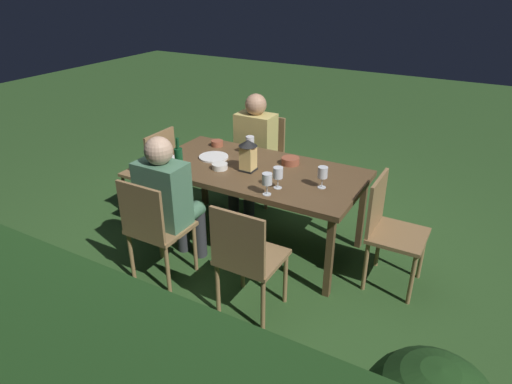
{
  "coord_description": "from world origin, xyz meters",
  "views": [
    {
      "loc": [
        -1.69,
        3.01,
        2.21
      ],
      "look_at": [
        0.0,
        0.0,
        0.5
      ],
      "focal_mm": 31.56,
      "sensor_mm": 36.0,
      "label": 1
    }
  ],
  "objects_px": {
    "chair_head_far": "(153,168)",
    "chair_side_right_a": "(247,256)",
    "wine_glass_d": "(250,142)",
    "plate_b": "(214,157)",
    "dining_table": "(256,175)",
    "person_in_mustard": "(253,146)",
    "person_in_green": "(169,198)",
    "plate_a": "(170,160)",
    "green_bottle_on_table": "(179,159)",
    "wine_glass_b": "(323,173)",
    "bowl_olives": "(220,166)",
    "chair_side_right_b": "(154,226)",
    "bowl_bread": "(217,143)",
    "wine_glass_a": "(278,174)",
    "chair_head_near": "(389,227)",
    "wine_glass_c": "(267,180)",
    "bowl_salad": "(290,161)",
    "chair_side_left_b": "(262,154)",
    "lantern_centerpiece": "(248,154)"
  },
  "relations": [
    {
      "from": "chair_head_far",
      "to": "chair_side_right_a",
      "type": "bearing_deg",
      "value": 151.33
    },
    {
      "from": "wine_glass_d",
      "to": "plate_b",
      "type": "xyz_separation_m",
      "value": [
        0.24,
        0.23,
        -0.11
      ]
    },
    {
      "from": "dining_table",
      "to": "person_in_mustard",
      "type": "height_order",
      "value": "person_in_mustard"
    },
    {
      "from": "person_in_green",
      "to": "plate_a",
      "type": "xyz_separation_m",
      "value": [
        0.33,
        -0.44,
        0.09
      ]
    },
    {
      "from": "person_in_green",
      "to": "green_bottle_on_table",
      "type": "height_order",
      "value": "person_in_green"
    },
    {
      "from": "wine_glass_b",
      "to": "bowl_olives",
      "type": "xyz_separation_m",
      "value": [
        0.88,
        0.08,
        -0.09
      ]
    },
    {
      "from": "chair_side_right_b",
      "to": "green_bottle_on_table",
      "type": "relative_size",
      "value": 3.0
    },
    {
      "from": "person_in_green",
      "to": "bowl_bread",
      "type": "height_order",
      "value": "person_in_green"
    },
    {
      "from": "chair_side_right_b",
      "to": "wine_glass_a",
      "type": "xyz_separation_m",
      "value": [
        -0.73,
        -0.61,
        0.35
      ]
    },
    {
      "from": "chair_side_right_b",
      "to": "chair_head_far",
      "type": "relative_size",
      "value": 1.0
    },
    {
      "from": "wine_glass_a",
      "to": "plate_a",
      "type": "xyz_separation_m",
      "value": [
        1.06,
        -0.03,
        -0.11
      ]
    },
    {
      "from": "wine_glass_b",
      "to": "bowl_bread",
      "type": "height_order",
      "value": "wine_glass_b"
    },
    {
      "from": "person_in_mustard",
      "to": "wine_glass_b",
      "type": "bearing_deg",
      "value": 144.73
    },
    {
      "from": "plate_b",
      "to": "chair_head_near",
      "type": "bearing_deg",
      "value": 178.84
    },
    {
      "from": "plate_b",
      "to": "bowl_bread",
      "type": "relative_size",
      "value": 2.32
    },
    {
      "from": "bowl_bread",
      "to": "chair_head_near",
      "type": "bearing_deg",
      "value": 170.22
    },
    {
      "from": "plate_b",
      "to": "bowl_olives",
      "type": "distance_m",
      "value": 0.26
    },
    {
      "from": "wine_glass_c",
      "to": "chair_head_near",
      "type": "bearing_deg",
      "value": -155.74
    },
    {
      "from": "plate_a",
      "to": "bowl_salad",
      "type": "distance_m",
      "value": 1.04
    },
    {
      "from": "wine_glass_a",
      "to": "wine_glass_d",
      "type": "height_order",
      "value": "same"
    },
    {
      "from": "bowl_bread",
      "to": "green_bottle_on_table",
      "type": "bearing_deg",
      "value": 95.81
    },
    {
      "from": "chair_side_left_b",
      "to": "person_in_mustard",
      "type": "xyz_separation_m",
      "value": [
        -0.0,
        0.2,
        0.15
      ]
    },
    {
      "from": "wine_glass_d",
      "to": "bowl_olives",
      "type": "xyz_separation_m",
      "value": [
        0.05,
        0.41,
        -0.09
      ]
    },
    {
      "from": "chair_head_far",
      "to": "bowl_olives",
      "type": "height_order",
      "value": "chair_head_far"
    },
    {
      "from": "person_in_green",
      "to": "bowl_olives",
      "type": "bearing_deg",
      "value": -105.66
    },
    {
      "from": "chair_side_right_b",
      "to": "wine_glass_b",
      "type": "bearing_deg",
      "value": -142.61
    },
    {
      "from": "wine_glass_a",
      "to": "plate_b",
      "type": "distance_m",
      "value": 0.83
    },
    {
      "from": "dining_table",
      "to": "chair_side_left_b",
      "type": "xyz_separation_m",
      "value": [
        0.4,
        -0.85,
        -0.18
      ]
    },
    {
      "from": "chair_head_near",
      "to": "plate_b",
      "type": "bearing_deg",
      "value": -1.16
    },
    {
      "from": "person_in_mustard",
      "to": "lantern_centerpiece",
      "type": "distance_m",
      "value": 0.83
    },
    {
      "from": "person_in_mustard",
      "to": "chair_head_near",
      "type": "relative_size",
      "value": 1.32
    },
    {
      "from": "person_in_mustard",
      "to": "bowl_salad",
      "type": "height_order",
      "value": "person_in_mustard"
    },
    {
      "from": "dining_table",
      "to": "chair_head_near",
      "type": "xyz_separation_m",
      "value": [
        -1.14,
        0.0,
        -0.18
      ]
    },
    {
      "from": "chair_side_right_a",
      "to": "bowl_olives",
      "type": "xyz_separation_m",
      "value": [
        0.67,
        -0.7,
        0.26
      ]
    },
    {
      "from": "chair_side_right_b",
      "to": "plate_b",
      "type": "bearing_deg",
      "value": -87.09
    },
    {
      "from": "dining_table",
      "to": "lantern_centerpiece",
      "type": "height_order",
      "value": "lantern_centerpiece"
    },
    {
      "from": "chair_head_near",
      "to": "wine_glass_b",
      "type": "height_order",
      "value": "wine_glass_b"
    },
    {
      "from": "wine_glass_d",
      "to": "bowl_bread",
      "type": "distance_m",
      "value": 0.39
    },
    {
      "from": "wine_glass_a",
      "to": "bowl_bread",
      "type": "height_order",
      "value": "wine_glass_a"
    },
    {
      "from": "person_in_green",
      "to": "chair_head_near",
      "type": "height_order",
      "value": "person_in_green"
    },
    {
      "from": "bowl_bread",
      "to": "lantern_centerpiece",
      "type": "bearing_deg",
      "value": 146.8
    },
    {
      "from": "wine_glass_d",
      "to": "wine_glass_b",
      "type": "bearing_deg",
      "value": 158.02
    },
    {
      "from": "person_in_mustard",
      "to": "bowl_salad",
      "type": "xyz_separation_m",
      "value": [
        -0.61,
        0.42,
        0.11
      ]
    },
    {
      "from": "person_in_green",
      "to": "wine_glass_d",
      "type": "xyz_separation_m",
      "value": [
        -0.19,
        -0.91,
        0.2
      ]
    },
    {
      "from": "dining_table",
      "to": "wine_glass_d",
      "type": "bearing_deg",
      "value": -51.53
    },
    {
      "from": "chair_head_near",
      "to": "wine_glass_a",
      "type": "height_order",
      "value": "wine_glass_a"
    },
    {
      "from": "plate_a",
      "to": "bowl_salad",
      "type": "xyz_separation_m",
      "value": [
        -0.94,
        -0.45,
        0.02
      ]
    },
    {
      "from": "chair_side_right_b",
      "to": "plate_a",
      "type": "relative_size",
      "value": 4.07
    },
    {
      "from": "dining_table",
      "to": "person_in_green",
      "type": "bearing_deg",
      "value": 58.21
    },
    {
      "from": "plate_b",
      "to": "chair_side_left_b",
      "type": "bearing_deg",
      "value": -93.14
    }
  ]
}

